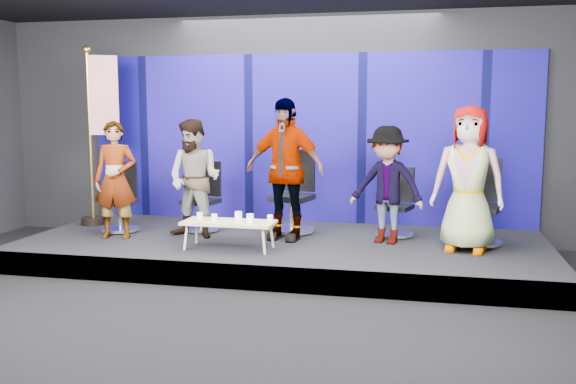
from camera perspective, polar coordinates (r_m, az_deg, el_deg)
name	(u,v)px	position (r m, az deg, el deg)	size (l,w,h in m)	color
ground	(227,319)	(6.50, -5.42, -11.18)	(10.00, 10.00, 0.00)	black
room_walls	(224,70)	(6.17, -5.71, 10.73)	(10.02, 8.02, 3.51)	black
riser	(284,250)	(8.78, -0.37, -5.16)	(7.00, 3.00, 0.30)	black
backdrop	(305,138)	(10.00, 1.49, 4.78)	(7.00, 0.08, 2.60)	#09075B
chair_a	(121,209)	(9.57, -14.64, -1.46)	(0.64, 0.64, 0.99)	silver
panelist_a	(115,180)	(9.02, -15.10, 1.04)	(0.58, 0.38, 1.60)	black
chair_b	(203,208)	(9.39, -7.60, -1.42)	(0.66, 0.66, 1.00)	silver
panelist_b	(195,179)	(8.85, -8.29, 1.16)	(0.79, 0.61, 1.62)	black
chair_c	(293,205)	(9.17, 0.48, -1.20)	(0.78, 0.78, 1.18)	silver
panelist_c	(285,169)	(8.61, -0.31, 2.02)	(1.12, 0.47, 1.91)	black
chair_d	(396,214)	(9.04, 9.57, -1.91)	(0.67, 0.67, 0.95)	silver
panelist_d	(387,185)	(8.50, 8.79, 0.63)	(1.00, 0.57, 1.54)	black
chair_e	(479,216)	(8.74, 16.64, -2.09)	(0.75, 0.75, 1.12)	silver
panelist_e	(468,179)	(8.19, 15.74, 1.11)	(0.88, 0.58, 1.81)	black
coffee_table	(229,223)	(8.13, -5.28, -2.80)	(1.16, 0.50, 0.36)	tan
mug_a	(200,216)	(8.28, -7.84, -2.12)	(0.08, 0.08, 0.09)	white
mug_b	(214,218)	(8.13, -6.57, -2.28)	(0.08, 0.08, 0.09)	white
mug_c	(238,216)	(8.19, -4.43, -2.12)	(0.09, 0.09, 0.11)	white
mug_d	(250,218)	(8.00, -3.40, -2.34)	(0.09, 0.09, 0.11)	white
mug_e	(270,218)	(8.06, -1.60, -2.35)	(0.07, 0.07, 0.08)	white
flag_stand	(99,131)	(10.10, -16.45, 5.21)	(0.60, 0.36, 2.69)	black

